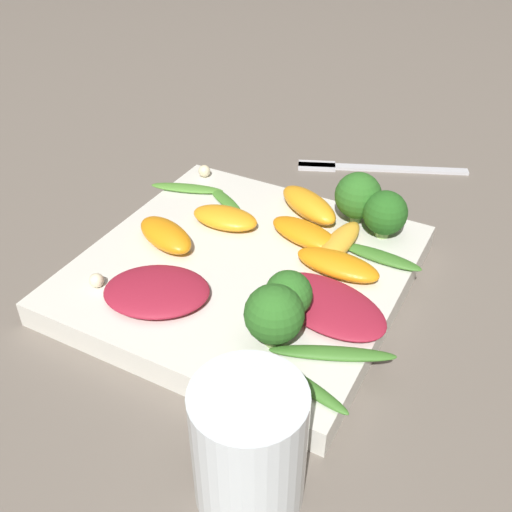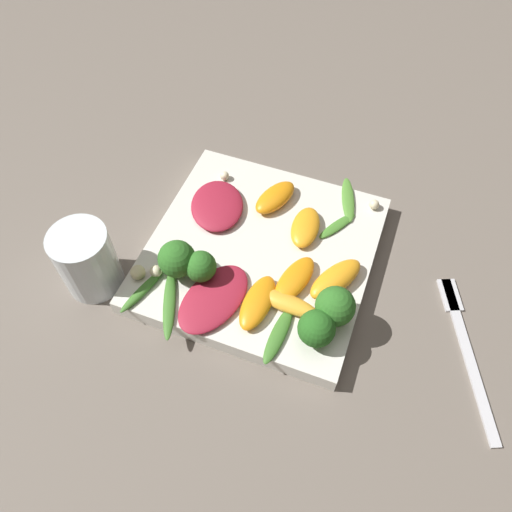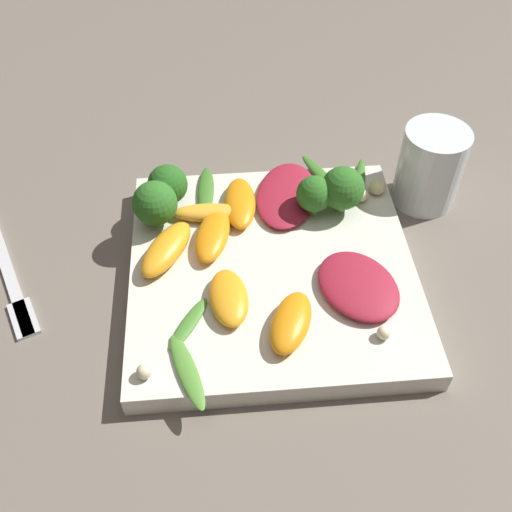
{
  "view_description": "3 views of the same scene",
  "coord_description": "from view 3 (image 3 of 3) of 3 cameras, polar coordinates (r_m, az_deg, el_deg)",
  "views": [
    {
      "loc": [
        -0.2,
        0.36,
        0.33
      ],
      "look_at": [
        -0.01,
        0.0,
        0.04
      ],
      "focal_mm": 42.0,
      "sensor_mm": 36.0,
      "label": 1
    },
    {
      "loc": [
        -0.33,
        -0.12,
        0.51
      ],
      "look_at": [
        -0.02,
        -0.0,
        0.03
      ],
      "focal_mm": 35.0,
      "sensor_mm": 36.0,
      "label": 2
    },
    {
      "loc": [
        0.36,
        -0.05,
        0.44
      ],
      "look_at": [
        0.01,
        -0.02,
        0.04
      ],
      "focal_mm": 42.0,
      "sensor_mm": 36.0,
      "label": 3
    }
  ],
  "objects": [
    {
      "name": "ground_plane",
      "position": [
        0.58,
        1.51,
        -2.21
      ],
      "size": [
        2.4,
        2.4,
        0.0
      ],
      "primitive_type": "plane",
      "color": "#6B6056"
    },
    {
      "name": "broccoli_floret_3",
      "position": [
        0.58,
        -9.6,
        4.96
      ],
      "size": [
        0.04,
        0.04,
        0.05
      ],
      "color": "#84AD5B",
      "rests_on": "plate"
    },
    {
      "name": "arugula_sprig_2",
      "position": [
        0.64,
        6.62,
        7.23
      ],
      "size": [
        0.09,
        0.05,
        0.01
      ],
      "color": "#3D7528",
      "rests_on": "plate"
    },
    {
      "name": "orange_segment_2",
      "position": [
        0.57,
        -4.14,
        1.99
      ],
      "size": [
        0.08,
        0.05,
        0.02
      ],
      "color": "orange",
      "rests_on": "plate"
    },
    {
      "name": "radicchio_leaf_0",
      "position": [
        0.62,
        2.92,
        5.85
      ],
      "size": [
        0.11,
        0.08,
        0.01
      ],
      "color": "maroon",
      "rests_on": "plate"
    },
    {
      "name": "orange_segment_0",
      "position": [
        0.56,
        -8.54,
        0.66
      ],
      "size": [
        0.08,
        0.06,
        0.02
      ],
      "color": "orange",
      "rests_on": "plate"
    },
    {
      "name": "fork",
      "position": [
        0.62,
        -22.4,
        -1.88
      ],
      "size": [
        0.19,
        0.09,
        0.01
      ],
      "color": "silver",
      "rests_on": "ground_plane"
    },
    {
      "name": "macadamia_nut_0",
      "position": [
        0.62,
        10.02,
        5.75
      ],
      "size": [
        0.01,
        0.01,
        0.01
      ],
      "color": "beige",
      "rests_on": "plate"
    },
    {
      "name": "broccoli_floret_0",
      "position": [
        0.6,
        8.24,
        6.37
      ],
      "size": [
        0.04,
        0.04,
        0.05
      ],
      "color": "#7A9E51",
      "rests_on": "plate"
    },
    {
      "name": "arugula_sprig_0",
      "position": [
        0.49,
        -6.57,
        -10.82
      ],
      "size": [
        0.08,
        0.04,
        0.01
      ],
      "color": "#518E33",
      "rests_on": "plate"
    },
    {
      "name": "broccoli_floret_1",
      "position": [
        0.61,
        -8.41,
        6.71
      ],
      "size": [
        0.04,
        0.04,
        0.04
      ],
      "color": "#84AD5B",
      "rests_on": "plate"
    },
    {
      "name": "drinking_glass",
      "position": [
        0.65,
        16.24,
        8.13
      ],
      "size": [
        0.07,
        0.07,
        0.09
      ],
      "color": "white",
      "rests_on": "ground_plane"
    },
    {
      "name": "macadamia_nut_1",
      "position": [
        0.49,
        -10.6,
        -10.77
      ],
      "size": [
        0.01,
        0.01,
        0.01
      ],
      "color": "beige",
      "rests_on": "plate"
    },
    {
      "name": "orange_segment_3",
      "position": [
        0.6,
        -1.53,
        5.07
      ],
      "size": [
        0.07,
        0.03,
        0.02
      ],
      "color": "orange",
      "rests_on": "plate"
    },
    {
      "name": "arugula_sprig_4",
      "position": [
        0.63,
        -4.79,
        6.24
      ],
      "size": [
        0.07,
        0.02,
        0.01
      ],
      "color": "#3D7528",
      "rests_on": "plate"
    },
    {
      "name": "macadamia_nut_3",
      "position": [
        0.63,
        11.46,
        6.51
      ],
      "size": [
        0.02,
        0.02,
        0.02
      ],
      "color": "beige",
      "rests_on": "plate"
    },
    {
      "name": "orange_segment_5",
      "position": [
        0.52,
        -2.61,
        -3.98
      ],
      "size": [
        0.07,
        0.04,
        0.02
      ],
      "color": "orange",
      "rests_on": "plate"
    },
    {
      "name": "arugula_sprig_3",
      "position": [
        0.52,
        -6.43,
        -6.43
      ],
      "size": [
        0.06,
        0.04,
        0.0
      ],
      "color": "#47842D",
      "rests_on": "plate"
    },
    {
      "name": "plate",
      "position": [
        0.57,
        1.54,
        -1.48
      ],
      "size": [
        0.26,
        0.26,
        0.02
      ],
      "color": "silver",
      "rests_on": "ground_plane"
    },
    {
      "name": "radicchio_leaf_1",
      "position": [
        0.54,
        9.72,
        -2.78
      ],
      "size": [
        0.1,
        0.09,
        0.01
      ],
      "color": "maroon",
      "rests_on": "plate"
    },
    {
      "name": "broccoli_floret_2",
      "position": [
        0.59,
        5.58,
        5.88
      ],
      "size": [
        0.04,
        0.04,
        0.04
      ],
      "color": "#84AD5B",
      "rests_on": "plate"
    },
    {
      "name": "orange_segment_1",
      "position": [
        0.6,
        -4.34,
        4.13
      ],
      "size": [
        0.03,
        0.08,
        0.01
      ],
      "color": "#FCAD33",
      "rests_on": "plate"
    },
    {
      "name": "arugula_sprig_1",
      "position": [
        0.64,
        9.84,
        7.09
      ],
      "size": [
        0.07,
        0.03,
        0.01
      ],
      "color": "#3D7528",
      "rests_on": "plate"
    },
    {
      "name": "orange_segment_4",
      "position": [
        0.51,
        3.34,
        -6.34
      ],
      "size": [
        0.07,
        0.05,
        0.02
      ],
      "color": "orange",
      "rests_on": "plate"
    },
    {
      "name": "macadamia_nut_2",
      "position": [
        0.51,
        12.08,
        -7.17
      ],
      "size": [
        0.01,
        0.01,
        0.01
      ],
      "color": "beige",
      "rests_on": "plate"
    }
  ]
}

